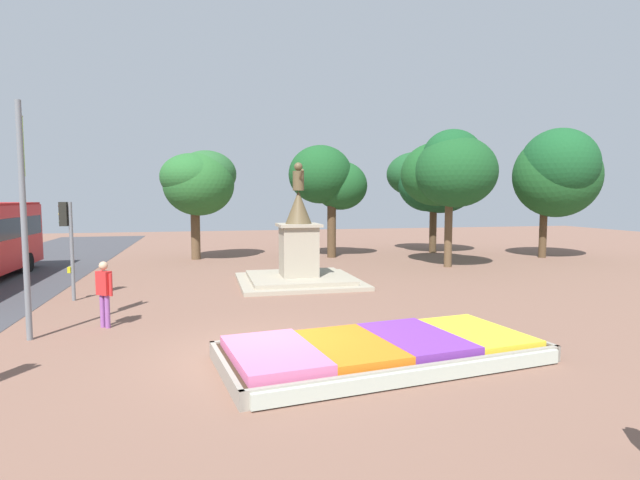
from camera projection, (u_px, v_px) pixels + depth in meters
ground_plane at (267, 355)px, 11.04m from camera, size 83.15×83.15×0.00m
flower_planter at (380, 351)px, 10.63m from camera, size 7.24×4.07×0.50m
statue_monument at (299, 258)px, 20.18m from camera, size 4.82×4.82×4.86m
traffic_light_mid_block at (68, 233)px, 16.61m from camera, size 0.41×0.29×3.32m
banner_pole at (24, 215)px, 11.95m from camera, size 0.15×0.57×5.77m
pedestrian_near_planter at (104, 289)px, 13.26m from camera, size 0.47×0.41×1.78m
park_tree_far_left at (430, 182)px, 31.05m from camera, size 5.41×4.73×6.31m
park_tree_behind_statue at (558, 171)px, 27.91m from camera, size 4.98×4.68×7.28m
park_tree_far_right at (199, 180)px, 27.29m from camera, size 4.12×4.05×6.06m
park_tree_street_side at (328, 179)px, 28.67m from camera, size 4.59×3.58×6.44m
park_tree_mid_canopy at (448, 170)px, 24.40m from camera, size 4.14×5.09×6.74m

